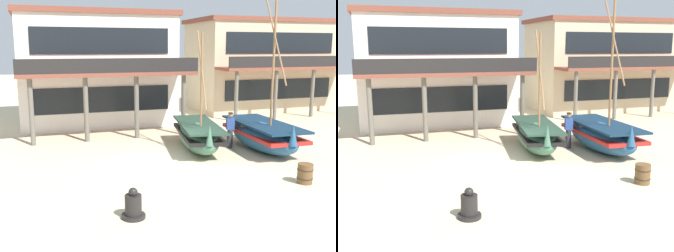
% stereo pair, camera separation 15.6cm
% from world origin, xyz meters
% --- Properties ---
extents(ground_plane, '(120.00, 120.00, 0.00)m').
position_xyz_m(ground_plane, '(0.00, 0.00, 0.00)').
color(ground_plane, beige).
extents(fishing_boat_near_left, '(2.17, 5.12, 7.16)m').
position_xyz_m(fishing_boat_near_left, '(4.57, 0.94, 0.71)').
color(fishing_boat_near_left, '#23517A').
rests_on(fishing_boat_near_left, ground).
extents(fishing_boat_centre_large, '(2.51, 5.01, 5.39)m').
position_xyz_m(fishing_boat_centre_large, '(1.77, 1.94, 0.69)').
color(fishing_boat_centre_large, '#427056').
rests_on(fishing_boat_centre_large, ground).
extents(fisherman_by_hull, '(0.40, 0.30, 1.68)m').
position_xyz_m(fisherman_by_hull, '(3.33, 1.79, 0.83)').
color(fisherman_by_hull, '#33333D').
rests_on(fisherman_by_hull, ground).
extents(capstan_winch, '(0.67, 0.67, 0.88)m').
position_xyz_m(capstan_winch, '(-2.84, -4.50, 0.34)').
color(capstan_winch, black).
rests_on(capstan_winch, ground).
extents(wooden_barrel, '(0.56, 0.56, 0.70)m').
position_xyz_m(wooden_barrel, '(3.50, -3.55, 0.35)').
color(wooden_barrel, brown).
rests_on(wooden_barrel, ground).
extents(harbor_building_main, '(9.37, 9.77, 6.75)m').
position_xyz_m(harbor_building_main, '(-1.58, 10.96, 3.38)').
color(harbor_building_main, white).
rests_on(harbor_building_main, ground).
extents(harbor_building_annex, '(10.44, 7.89, 6.69)m').
position_xyz_m(harbor_building_annex, '(11.14, 12.43, 3.35)').
color(harbor_building_annex, beige).
rests_on(harbor_building_annex, ground).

